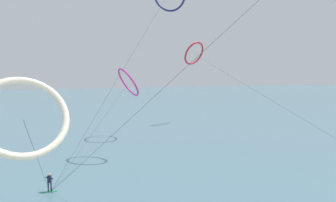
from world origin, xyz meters
The scene contains 5 objects.
sea_water centered at (0.00, 104.97, 0.04)m, with size 400.00×200.00×0.08m, color slate.
surfer_emerald centered at (-8.39, 27.38, 0.82)m, with size 1.40×0.71×1.70m.
kite_magenta centered at (3.74, 47.37, 9.05)m, with size 13.97×22.82×11.37m.
kite_ivory centered at (-9.42, 16.01, 8.42)m, with size 5.23×13.34×10.51m.
kite_crimson centered at (20.00, 56.66, 14.52)m, with size 5.79×50.61×16.91m.
Camera 1 is at (-8.14, -1.06, 10.66)m, focal length 32.90 mm.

